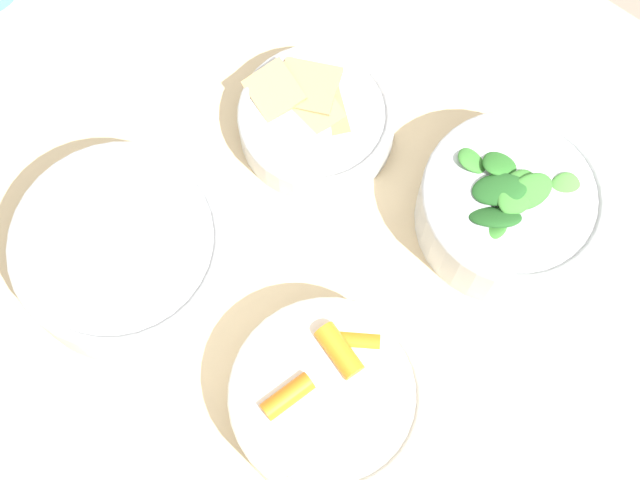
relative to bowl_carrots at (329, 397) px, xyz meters
The scene contains 6 objects.
ground_plane 0.80m from the bowl_carrots, 24.76° to the right, with size 10.00×10.00×0.00m, color gray.
dining_table 0.23m from the bowl_carrots, 24.76° to the right, with size 1.16×0.86×0.75m.
bowl_carrots is the anchor object (origin of this frame).
bowl_greens 0.24m from the bowl_carrots, 94.46° to the right, with size 0.17×0.17×0.08m.
bowl_beans_hotdog 0.22m from the bowl_carrots, ahead, with size 0.19×0.19×0.07m.
bowl_cookies 0.27m from the bowl_carrots, 48.40° to the right, with size 0.15×0.15×0.05m.
Camera 1 is at (-0.24, 0.18, 1.53)m, focal length 50.00 mm.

